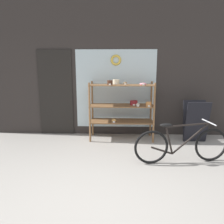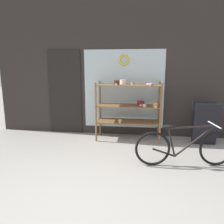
# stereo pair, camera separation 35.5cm
# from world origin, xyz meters

# --- Properties ---
(ground_plane) EXTENTS (30.00, 30.00, 0.00)m
(ground_plane) POSITION_xyz_m (0.00, 0.00, 0.00)
(ground_plane) COLOR gray
(storefront_facade) EXTENTS (6.11, 0.13, 3.62)m
(storefront_facade) POSITION_xyz_m (-0.03, 2.97, 1.77)
(storefront_facade) COLOR #2D2826
(storefront_facade) RESTS_ON ground_plane
(display_case) EXTENTS (1.48, 0.54, 1.40)m
(display_case) POSITION_xyz_m (0.37, 2.56, 0.86)
(display_case) COLOR brown
(display_case) RESTS_ON ground_plane
(bicycle) EXTENTS (1.71, 0.46, 0.74)m
(bicycle) POSITION_xyz_m (1.40, 1.27, 0.33)
(bicycle) COLOR black
(bicycle) RESTS_ON ground_plane
(sandwich_board) EXTENTS (0.52, 0.39, 0.94)m
(sandwich_board) POSITION_xyz_m (2.03, 2.42, 0.47)
(sandwich_board) COLOR black
(sandwich_board) RESTS_ON ground_plane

